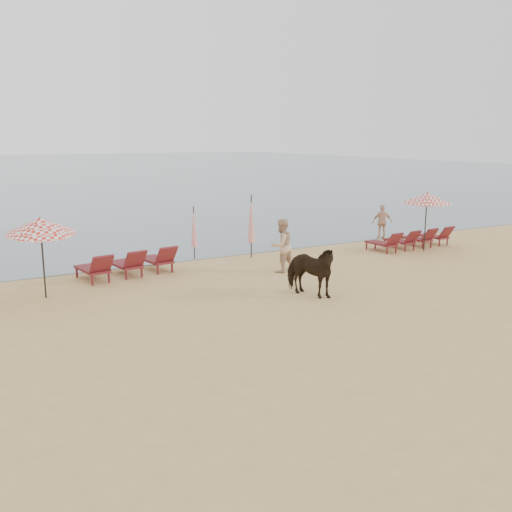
# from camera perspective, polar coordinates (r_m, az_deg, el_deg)

# --- Properties ---
(ground) EXTENTS (120.00, 120.00, 0.00)m
(ground) POSITION_cam_1_polar(r_m,az_deg,el_deg) (14.14, 10.09, -8.02)
(ground) COLOR tan
(ground) RESTS_ON ground
(sea) EXTENTS (160.00, 140.00, 0.06)m
(sea) POSITION_cam_1_polar(r_m,az_deg,el_deg) (90.73, -24.18, 7.85)
(sea) COLOR #51606B
(sea) RESTS_ON ground
(lounger_cluster_left) EXTENTS (3.34, 2.28, 0.68)m
(lounger_cluster_left) POSITION_cam_1_polar(r_m,az_deg,el_deg) (20.22, -12.67, -0.68)
(lounger_cluster_left) COLOR maroon
(lounger_cluster_left) RESTS_ON ground
(lounger_cluster_right) EXTENTS (3.93, 1.85, 0.61)m
(lounger_cluster_right) POSITION_cam_1_polar(r_m,az_deg,el_deg) (25.62, 15.32, 1.69)
(lounger_cluster_right) COLOR maroon
(lounger_cluster_right) RESTS_ON ground
(umbrella_open_left_b) EXTENTS (1.99, 2.02, 2.53)m
(umbrella_open_left_b) POSITION_cam_1_polar(r_m,az_deg,el_deg) (17.94, -20.75, 2.85)
(umbrella_open_left_b) COLOR black
(umbrella_open_left_b) RESTS_ON ground
(umbrella_open_right) EXTENTS (2.04, 2.04, 2.49)m
(umbrella_open_right) POSITION_cam_1_polar(r_m,az_deg,el_deg) (24.88, 16.73, 5.55)
(umbrella_open_right) COLOR black
(umbrella_open_right) RESTS_ON ground
(umbrella_closed_left) EXTENTS (0.26, 0.26, 2.11)m
(umbrella_closed_left) POSITION_cam_1_polar(r_m,az_deg,el_deg) (22.41, -6.23, 2.90)
(umbrella_closed_left) COLOR black
(umbrella_closed_left) RESTS_ON ground
(umbrella_closed_right) EXTENTS (0.31, 0.31, 2.51)m
(umbrella_closed_right) POSITION_cam_1_polar(r_m,az_deg,el_deg) (22.68, -0.48, 3.71)
(umbrella_closed_right) COLOR black
(umbrella_closed_right) RESTS_ON ground
(cow) EXTENTS (1.48, 2.07, 1.60)m
(cow) POSITION_cam_1_polar(r_m,az_deg,el_deg) (17.27, 5.34, -1.47)
(cow) COLOR black
(cow) RESTS_ON ground
(beachgoer_right_a) EXTENTS (1.07, 0.92, 1.92)m
(beachgoer_right_a) POSITION_cam_1_polar(r_m,az_deg,el_deg) (20.30, 2.57, 1.06)
(beachgoer_right_a) COLOR tan
(beachgoer_right_a) RESTS_ON ground
(beachgoer_right_b) EXTENTS (1.03, 0.74, 1.63)m
(beachgoer_right_b) POSITION_cam_1_polar(r_m,az_deg,el_deg) (27.57, 12.51, 3.35)
(beachgoer_right_b) COLOR tan
(beachgoer_right_b) RESTS_ON ground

